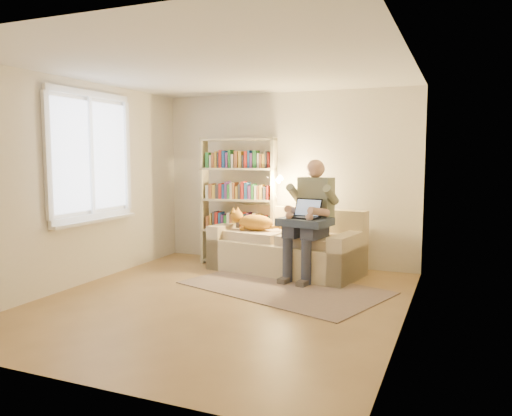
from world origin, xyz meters
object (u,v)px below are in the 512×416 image
at_px(sofa, 287,249).
at_px(laptop, 310,213).
at_px(bookshelf, 239,195).
at_px(cat, 251,222).
at_px(person, 311,213).

distance_m(sofa, laptop, 0.83).
xyz_separation_m(laptop, bookshelf, (-1.30, 0.60, 0.16)).
bearing_deg(bookshelf, cat, -45.90).
xyz_separation_m(person, cat, (-0.95, 0.19, -0.19)).
bearing_deg(sofa, cat, -165.28).
xyz_separation_m(person, laptop, (0.03, -0.17, 0.01)).
bearing_deg(person, bookshelf, 170.97).
relative_size(sofa, cat, 2.77).
height_order(person, bookshelf, bookshelf).
height_order(person, cat, person).
bearing_deg(sofa, bookshelf, 176.69).
relative_size(sofa, person, 1.40).
xyz_separation_m(sofa, person, (0.42, -0.23, 0.57)).
relative_size(cat, laptop, 1.90).
distance_m(sofa, cat, 0.65).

